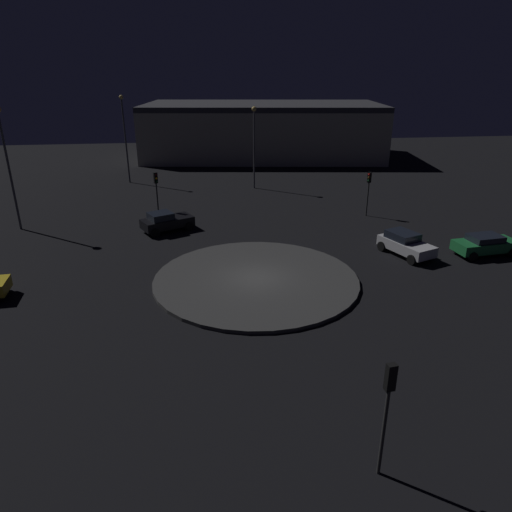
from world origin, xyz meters
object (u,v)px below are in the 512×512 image
Objects in this scene: car_green at (485,244)px; streetlamp_north_near at (125,132)px; traffic_light_northwest at (157,187)px; streetlamp_northwest at (5,149)px; traffic_light_south at (387,398)px; car_black at (166,221)px; traffic_light_northeast at (369,185)px; car_silver at (405,244)px; streetlamp_north at (254,137)px; store_building at (263,130)px.

streetlamp_north_near reaches higher than car_green.
streetlamp_northwest reaches higher than traffic_light_northwest.
traffic_light_northwest is at bearing 9.67° from traffic_light_south.
car_green is 1.08× the size of traffic_light_south.
car_black is 17.65m from traffic_light_northeast.
streetlamp_northwest is at bearing -129.09° from car_silver.
traffic_light_south is at bearing 24.14° from traffic_light_northeast.
streetlamp_north reaches higher than car_black.
traffic_light_northeast reaches higher than car_black.
streetlamp_north is 14.56m from streetlamp_north_near.
store_building is (-4.37, 40.00, 2.94)m from car_silver.
streetlamp_north is (-13.66, 21.42, 4.70)m from car_green.
car_black is 1.04× the size of traffic_light_northwest.
car_black is 18.43m from car_silver.
store_building is at bearing 128.59° from traffic_light_northwest.
car_green is 42.00m from store_building.
car_black is 1.14× the size of traffic_light_northeast.
streetlamp_north_near reaches higher than traffic_light_south.
traffic_light_south reaches higher than traffic_light_northeast.
car_green is 38.11m from streetlamp_north_near.
car_silver is 0.51× the size of streetlamp_north.
car_silver is at bearing -48.98° from streetlamp_north_near.
traffic_light_northwest reaches higher than traffic_light_northeast.
store_building reaches higher than traffic_light_south.
car_black is 1.05× the size of traffic_light_south.
car_green is 1.07× the size of traffic_light_northwest.
car_green is 11.36m from traffic_light_northeast.
streetlamp_north is at bearing -63.89° from car_green.
store_building is (4.51, 58.01, 0.76)m from traffic_light_south.
car_silver is 40.34m from store_building.
car_black is at bearing -40.49° from traffic_light_northeast.
traffic_light_northeast is (0.53, 9.28, 1.95)m from car_silver.
traffic_light_northwest is at bearing -140.25° from car_silver.
traffic_light_northwest reaches higher than car_silver.
car_black is 0.46× the size of streetlamp_north_near.
streetlamp_northwest reaches higher than streetlamp_north_near.
traffic_light_south is 29.22m from traffic_light_northwest.
car_green is 36.23m from streetlamp_northwest.
traffic_light_south is at bearing -47.31° from car_silver.
streetlamp_north_near reaches higher than traffic_light_northeast.
traffic_light_northwest is (-17.65, 9.86, 2.19)m from car_silver.
traffic_light_northwest is at bearing -48.64° from traffic_light_northeast.
streetlamp_north_near is (-27.51, 25.91, 4.92)m from car_green.
streetlamp_northwest is 1.02× the size of streetlamp_north_near.
traffic_light_northeast is at bearing 106.78° from store_building.
traffic_light_northwest is 11.65m from streetlamp_northwest.
car_green is 0.48× the size of streetlamp_north_near.
car_silver is 9.50m from traffic_light_northeast.
traffic_light_northwest is 32.94m from store_building.
streetlamp_north_near is (-22.47, 15.93, 2.90)m from traffic_light_northeast.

